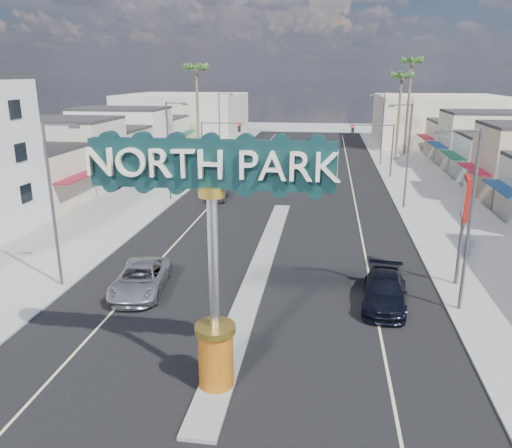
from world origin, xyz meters
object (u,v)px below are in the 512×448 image
(suv_left, at_px, (141,279))
(car_parked_left, at_px, (218,192))
(streetlight_l_near, at_px, (54,198))
(streetlight_r_mid, at_px, (406,151))
(streetlight_r_near, at_px, (467,213))
(palm_right_far, at_px, (411,67))
(gateway_sign, at_px, (213,239))
(streetlight_l_far, at_px, (221,124))
(city_bus, at_px, (244,162))
(bank_pylon_sign, at_px, (465,204))
(streetlight_l_mid, at_px, (170,146))
(palm_right_mid, at_px, (402,80))
(streetlight_r_far, at_px, (381,126))
(traffic_signal_left, at_px, (217,137))
(palm_left_far, at_px, (196,73))
(suv_right, at_px, (385,291))
(traffic_signal_right, at_px, (376,140))

(suv_left, bearing_deg, car_parked_left, 84.00)
(streetlight_l_near, relative_size, streetlight_r_mid, 1.00)
(streetlight_r_near, bearing_deg, palm_right_far, 84.98)
(gateway_sign, relative_size, streetlight_r_near, 1.02)
(streetlight_l_far, distance_m, city_bus, 10.69)
(car_parked_left, bearing_deg, streetlight_r_mid, -6.08)
(bank_pylon_sign, bearing_deg, streetlight_l_mid, 151.53)
(palm_right_mid, bearing_deg, bank_pylon_sign, -92.46)
(streetlight_l_far, xyz_separation_m, palm_right_mid, (23.43, 4.00, 5.54))
(streetlight_r_far, xyz_separation_m, suv_left, (-16.37, -42.11, -4.30))
(streetlight_l_far, bearing_deg, traffic_signal_left, -81.14)
(streetlight_r_mid, xyz_separation_m, streetlight_r_far, (0.00, 22.00, 0.00))
(palm_right_far, bearing_deg, streetlight_r_near, -95.02)
(palm_left_far, bearing_deg, streetlight_r_mid, -40.48)
(palm_right_far, height_order, city_bus, palm_right_far)
(streetlight_l_mid, bearing_deg, suv_right, -48.83)
(streetlight_l_mid, relative_size, bank_pylon_sign, 1.48)
(streetlight_l_far, distance_m, palm_left_far, 7.21)
(streetlight_r_far, xyz_separation_m, city_bus, (-16.25, -8.98, -3.50))
(streetlight_r_mid, height_order, suv_left, streetlight_r_mid)
(traffic_signal_left, height_order, traffic_signal_right, same)
(palm_right_mid, xyz_separation_m, suv_left, (-18.93, -46.11, -9.83))
(traffic_signal_right, distance_m, streetlight_r_mid, 14.07)
(traffic_signal_left, bearing_deg, streetlight_l_mid, -95.10)
(streetlight_r_near, height_order, suv_left, streetlight_r_near)
(traffic_signal_left, xyz_separation_m, city_bus, (3.37, -0.98, -2.70))
(palm_left_far, bearing_deg, car_parked_left, -70.48)
(palm_left_far, height_order, bank_pylon_sign, palm_left_far)
(city_bus, bearing_deg, streetlight_r_far, 27.76)
(car_parked_left, xyz_separation_m, bank_pylon_sign, (17.46, -17.85, 3.99))
(traffic_signal_right, xyz_separation_m, palm_right_far, (5.82, 18.01, 8.11))
(streetlight_r_near, relative_size, palm_right_mid, 0.74)
(traffic_signal_left, xyz_separation_m, bank_pylon_sign, (20.35, -30.77, 0.44))
(streetlight_l_far, height_order, suv_right, streetlight_l_far)
(streetlight_r_near, relative_size, bank_pylon_sign, 1.48)
(traffic_signal_right, bearing_deg, streetlight_l_far, 157.80)
(gateway_sign, distance_m, streetlight_r_far, 51.10)
(suv_left, height_order, city_bus, city_bus)
(suv_right, relative_size, car_parked_left, 1.24)
(streetlight_l_mid, xyz_separation_m, palm_right_mid, (23.43, 26.00, 5.54))
(streetlight_r_near, height_order, palm_right_mid, palm_right_mid)
(traffic_signal_right, distance_m, streetlight_r_far, 8.14)
(palm_right_far, relative_size, car_parked_left, 3.33)
(gateway_sign, distance_m, bank_pylon_sign, 15.89)
(streetlight_l_mid, distance_m, palm_right_far, 41.53)
(city_bus, height_order, bank_pylon_sign, bank_pylon_sign)
(gateway_sign, xyz_separation_m, streetlight_l_mid, (-10.43, 28.02, -0.86))
(traffic_signal_left, distance_m, car_parked_left, 13.71)
(car_parked_left, bearing_deg, streetlight_r_far, 48.96)
(streetlight_l_far, relative_size, streetlight_r_near, 1.00)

